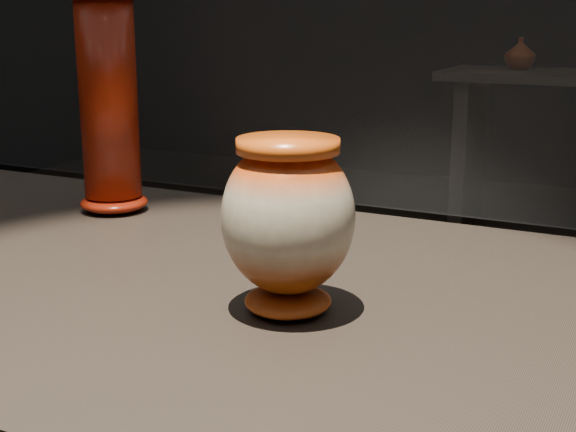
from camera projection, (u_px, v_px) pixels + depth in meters
main_vase at (288, 219)px, 0.88m from camera, size 0.19×0.19×0.20m
tall_vase at (109, 108)px, 1.31m from camera, size 0.14×0.14×0.36m
back_vase_left at (520, 54)px, 4.40m from camera, size 0.21×0.21×0.17m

